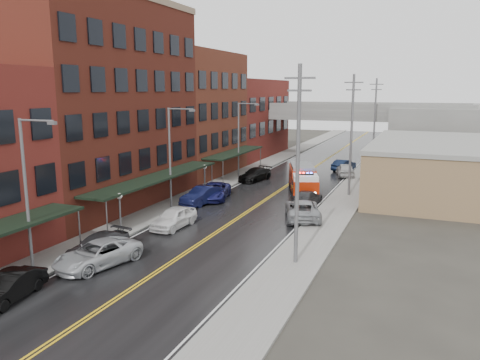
% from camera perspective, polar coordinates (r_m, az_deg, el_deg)
% --- Properties ---
extents(road, '(11.00, 160.00, 0.02)m').
position_cam_1_polar(road, '(45.14, 3.01, -2.52)').
color(road, black).
rests_on(road, ground).
extents(sidewalk_left, '(3.00, 160.00, 0.15)m').
position_cam_1_polar(sidewalk_left, '(47.93, -5.27, -1.67)').
color(sidewalk_left, slate).
rests_on(sidewalk_left, ground).
extents(sidewalk_right, '(3.00, 160.00, 0.15)m').
position_cam_1_polar(sidewalk_right, '(43.37, 12.18, -3.24)').
color(sidewalk_right, slate).
rests_on(sidewalk_right, ground).
extents(curb_left, '(0.30, 160.00, 0.15)m').
position_cam_1_polar(curb_left, '(47.21, -3.48, -1.84)').
color(curb_left, gray).
rests_on(curb_left, ground).
extents(curb_right, '(0.30, 160.00, 0.15)m').
position_cam_1_polar(curb_right, '(43.66, 10.04, -3.06)').
color(curb_right, gray).
rests_on(curb_right, ground).
extents(brick_building_b, '(9.00, 20.00, 18.00)m').
position_cam_1_polar(brick_building_b, '(44.18, -16.74, 8.53)').
color(brick_building_b, '#4D1814').
rests_on(brick_building_b, ground).
extents(brick_building_c, '(9.00, 15.00, 15.00)m').
position_cam_1_polar(brick_building_c, '(58.93, -5.91, 7.99)').
color(brick_building_c, maroon).
rests_on(brick_building_c, ground).
extents(brick_building_far, '(9.00, 20.00, 12.00)m').
position_cam_1_polar(brick_building_far, '(74.90, 0.43, 7.54)').
color(brick_building_far, maroon).
rests_on(brick_building_far, ground).
extents(tan_building, '(14.00, 22.00, 5.00)m').
position_cam_1_polar(tan_building, '(52.16, 23.69, 1.19)').
color(tan_building, olive).
rests_on(tan_building, ground).
extents(right_far_block, '(18.00, 30.00, 8.00)m').
position_cam_1_polar(right_far_block, '(81.85, 24.72, 5.43)').
color(right_far_block, slate).
rests_on(right_far_block, ground).
extents(awning_1, '(2.60, 18.00, 3.09)m').
position_cam_1_polar(awning_1, '(41.48, -10.00, 0.32)').
color(awning_1, black).
rests_on(awning_1, ground).
extents(awning_2, '(2.60, 13.00, 3.09)m').
position_cam_1_polar(awning_2, '(56.87, -0.63, 3.36)').
color(awning_2, black).
rests_on(awning_2, ground).
extents(globe_lamp_1, '(0.44, 0.44, 3.12)m').
position_cam_1_polar(globe_lamp_1, '(35.38, -14.46, -2.84)').
color(globe_lamp_1, '#59595B').
rests_on(globe_lamp_1, ground).
extents(globe_lamp_2, '(0.44, 0.44, 3.12)m').
position_cam_1_polar(globe_lamp_2, '(47.09, -4.34, 0.89)').
color(globe_lamp_2, '#59595B').
rests_on(globe_lamp_2, ground).
extents(street_lamp_0, '(2.64, 0.22, 9.00)m').
position_cam_1_polar(street_lamp_0, '(29.02, -24.35, -0.68)').
color(street_lamp_0, '#59595B').
rests_on(street_lamp_0, ground).
extents(street_lamp_1, '(2.64, 0.22, 9.00)m').
position_cam_1_polar(street_lamp_1, '(41.50, -8.26, 3.45)').
color(street_lamp_1, '#59595B').
rests_on(street_lamp_1, ground).
extents(street_lamp_2, '(2.64, 0.22, 9.00)m').
position_cam_1_polar(street_lamp_2, '(55.80, 0.06, 5.49)').
color(street_lamp_2, '#59595B').
rests_on(street_lamp_2, ground).
extents(utility_pole_0, '(1.80, 0.24, 12.00)m').
position_cam_1_polar(utility_pole_0, '(27.75, 7.06, 2.08)').
color(utility_pole_0, '#59595B').
rests_on(utility_pole_0, ground).
extents(utility_pole_1, '(1.80, 0.24, 12.00)m').
position_cam_1_polar(utility_pole_1, '(47.22, 13.43, 5.54)').
color(utility_pole_1, '#59595B').
rests_on(utility_pole_1, ground).
extents(utility_pole_2, '(1.80, 0.24, 12.00)m').
position_cam_1_polar(utility_pole_2, '(67.01, 16.09, 6.96)').
color(utility_pole_2, '#59595B').
rests_on(utility_pole_2, ground).
extents(overpass, '(40.00, 10.00, 7.50)m').
position_cam_1_polar(overpass, '(75.01, 11.15, 7.32)').
color(overpass, slate).
rests_on(overpass, ground).
extents(fire_truck, '(5.02, 8.13, 2.83)m').
position_cam_1_polar(fire_truck, '(48.24, 7.68, 0.13)').
color(fire_truck, '#9D1F07').
rests_on(fire_truck, ground).
extents(parked_car_left_1, '(2.14, 4.50, 1.42)m').
position_cam_1_polar(parked_car_left_1, '(27.00, -26.32, -11.61)').
color(parked_car_left_1, black).
rests_on(parked_car_left_1, ground).
extents(parked_car_left_2, '(3.83, 5.96, 1.53)m').
position_cam_1_polar(parked_car_left_2, '(29.91, -16.95, -8.63)').
color(parked_car_left_2, '#ABAFB4').
rests_on(parked_car_left_2, ground).
extents(parked_car_left_3, '(2.41, 4.99, 1.40)m').
position_cam_1_polar(parked_car_left_3, '(31.70, -16.94, -7.63)').
color(parked_car_left_3, '#2A2A2C').
rests_on(parked_car_left_3, ground).
extents(parked_car_left_4, '(2.09, 4.76, 1.59)m').
position_cam_1_polar(parked_car_left_4, '(36.62, -8.07, -4.58)').
color(parked_car_left_4, white).
rests_on(parked_car_left_4, ground).
extents(parked_car_left_5, '(2.69, 5.20, 1.63)m').
position_cam_1_polar(parked_car_left_5, '(43.82, -4.57, -1.87)').
color(parked_car_left_5, '#0E1233').
rests_on(parked_car_left_5, ground).
extents(parked_car_left_6, '(3.85, 6.05, 1.55)m').
position_cam_1_polar(parked_car_left_6, '(45.64, -3.16, -1.38)').
color(parked_car_left_6, '#151751').
rests_on(parked_car_left_6, ground).
extents(parked_car_left_7, '(3.06, 5.41, 1.48)m').
position_cam_1_polar(parked_car_left_7, '(54.71, 1.84, 0.67)').
color(parked_car_left_7, black).
rests_on(parked_car_left_7, ground).
extents(parked_car_right_0, '(4.40, 6.39, 1.62)m').
position_cam_1_polar(parked_car_right_0, '(38.97, 7.61, -3.58)').
color(parked_car_right_0, gray).
rests_on(parked_car_right_0, ground).
extents(parked_car_right_1, '(2.21, 4.88, 1.39)m').
position_cam_1_polar(parked_car_right_1, '(43.64, 8.13, -2.17)').
color(parked_car_right_1, '#2A2B2D').
rests_on(parked_car_right_1, ground).
extents(parked_car_right_2, '(3.12, 5.11, 1.63)m').
position_cam_1_polar(parked_car_right_2, '(58.92, 12.71, 1.23)').
color(parked_car_right_2, '#B5B5B5').
rests_on(parked_car_right_2, ground).
extents(parked_car_right_3, '(2.71, 4.74, 1.48)m').
position_cam_1_polar(parked_car_right_3, '(63.07, 12.53, 1.80)').
color(parked_car_right_3, black).
rests_on(parked_car_right_3, ground).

